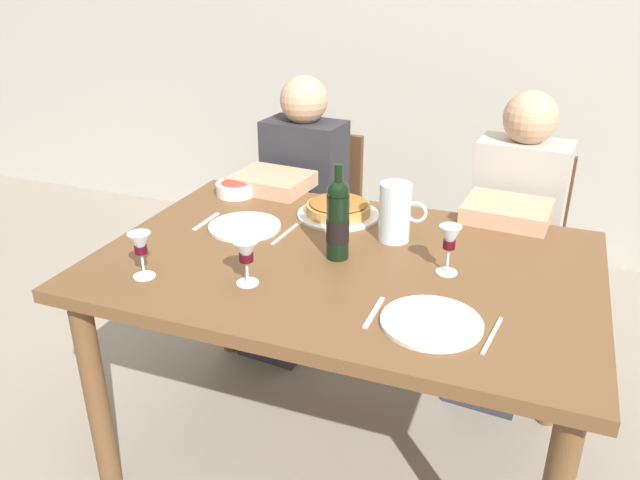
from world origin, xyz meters
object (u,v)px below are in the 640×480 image
(baked_tart, at_px, (338,209))
(chair_left, at_px, (316,215))
(diner_right, at_px, (509,239))
(water_pitcher, at_px, (395,216))
(wine_glass_left_diner, at_px, (246,253))
(wine_glass_centre, at_px, (140,246))
(dinner_plate_right_setting, at_px, (431,322))
(chair_right, at_px, (515,243))
(dinner_plate_left_setting, at_px, (245,227))
(salad_bowl, at_px, (235,188))
(diner_left, at_px, (293,208))
(wine_glass_right_diner, at_px, (449,240))
(wine_bottle, at_px, (338,219))
(dining_table, at_px, (345,285))

(baked_tart, bearing_deg, chair_left, 118.27)
(diner_right, bearing_deg, water_pitcher, 59.15)
(wine_glass_left_diner, bearing_deg, wine_glass_centre, -166.57)
(dinner_plate_right_setting, relative_size, chair_right, 0.30)
(dinner_plate_left_setting, bearing_deg, salad_bowl, 123.32)
(dinner_plate_left_setting, distance_m, diner_left, 0.58)
(dinner_plate_left_setting, distance_m, dinner_plate_right_setting, 0.81)
(wine_glass_right_diner, bearing_deg, wine_glass_left_diner, -152.59)
(water_pitcher, bearing_deg, diner_left, 140.50)
(wine_bottle, distance_m, dinner_plate_left_setting, 0.40)
(dinner_plate_right_setting, bearing_deg, wine_glass_centre, -176.93)
(salad_bowl, xyz_separation_m, diner_left, (0.12, 0.28, -0.17))
(wine_bottle, relative_size, baked_tart, 1.02)
(water_pitcher, relative_size, wine_glass_left_diner, 1.45)
(salad_bowl, distance_m, diner_right, 1.07)
(wine_bottle, height_order, diner_right, diner_right)
(salad_bowl, height_order, diner_left, diner_left)
(dining_table, relative_size, dinner_plate_left_setting, 6.10)
(salad_bowl, height_order, diner_right, diner_right)
(wine_glass_left_diner, distance_m, chair_right, 1.37)
(dining_table, xyz_separation_m, wine_glass_centre, (-0.50, -0.32, 0.19))
(water_pitcher, xyz_separation_m, wine_glass_right_diner, (0.20, -0.17, 0.02))
(dining_table, relative_size, salad_bowl, 10.05)
(wine_glass_centre, bearing_deg, dinner_plate_left_setting, 75.38)
(wine_bottle, relative_size, diner_left, 0.26)
(salad_bowl, relative_size, wine_glass_centre, 1.08)
(wine_bottle, xyz_separation_m, dinner_plate_right_setting, (0.35, -0.28, -0.12))
(dining_table, height_order, water_pitcher, water_pitcher)
(wine_bottle, relative_size, diner_right, 0.26)
(baked_tart, bearing_deg, water_pitcher, -27.89)
(diner_left, height_order, diner_right, same)
(dinner_plate_right_setting, bearing_deg, salad_bowl, 144.14)
(baked_tart, relative_size, diner_right, 0.25)
(baked_tart, relative_size, chair_right, 0.34)
(water_pitcher, relative_size, baked_tart, 0.66)
(dinner_plate_right_setting, bearing_deg, wine_glass_left_diner, 177.14)
(baked_tart, relative_size, salad_bowl, 1.96)
(water_pitcher, distance_m, dinner_plate_right_setting, 0.52)
(wine_bottle, distance_m, diner_right, 0.85)
(water_pitcher, height_order, wine_glass_left_diner, water_pitcher)
(wine_bottle, bearing_deg, chair_right, 61.67)
(dinner_plate_left_setting, xyz_separation_m, chair_left, (-0.05, 0.79, -0.27))
(salad_bowl, xyz_separation_m, wine_glass_centre, (0.07, -0.70, 0.07))
(diner_left, bearing_deg, wine_glass_right_diner, 145.41)
(dining_table, xyz_separation_m, wine_bottle, (-0.03, 0.00, 0.22))
(dinner_plate_right_setting, height_order, chair_left, chair_left)
(chair_left, bearing_deg, wine_glass_left_diner, 106.75)
(wine_glass_centre, relative_size, dinner_plate_left_setting, 0.56)
(wine_glass_centre, height_order, chair_left, wine_glass_centre)
(wine_glass_left_diner, distance_m, dinner_plate_right_setting, 0.54)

